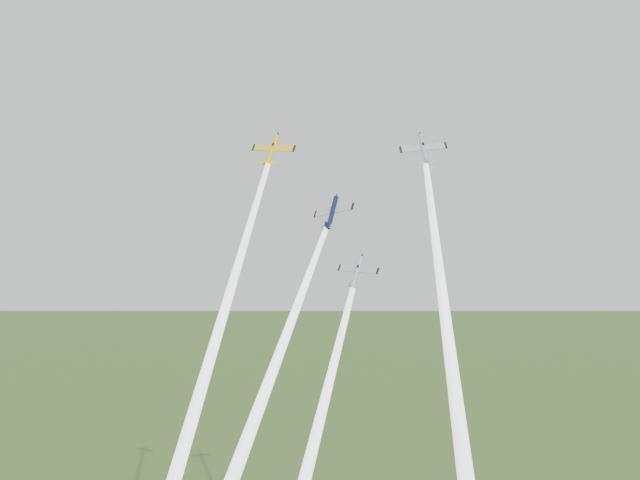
{
  "coord_description": "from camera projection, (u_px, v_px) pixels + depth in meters",
  "views": [
    {
      "loc": [
        41.02,
        -129.25,
        92.5
      ],
      "look_at": [
        0.0,
        -6.0,
        92.0
      ],
      "focal_mm": 45.0,
      "sensor_mm": 36.0,
      "label": 1
    }
  ],
  "objects": [
    {
      "name": "plane_yellow",
      "position": [
        272.0,
        150.0,
        140.33
      ],
      "size": [
        9.0,
        6.03,
        8.12
      ],
      "primitive_type": null,
      "rotation": [
        1.0,
        0.07,
        -0.07
      ],
      "color": "yellow"
    },
    {
      "name": "smoke_trail_silver_low",
      "position": [
        311.0,
        456.0,
        114.05
      ],
      "size": [
        6.87,
        31.71,
        47.25
      ],
      "primitive_type": null,
      "rotation": [
        -0.57,
        0.0,
        -0.14
      ],
      "color": "white"
    },
    {
      "name": "smoke_trail_yellow",
      "position": [
        207.0,
        370.0,
        119.56
      ],
      "size": [
        5.53,
        43.95,
        66.23
      ],
      "primitive_type": null,
      "rotation": [
        -0.57,
        0.0,
        -0.07
      ],
      "color": "white"
    },
    {
      "name": "plane_silver_low",
      "position": [
        357.0,
        271.0,
        128.73
      ],
      "size": [
        7.95,
        5.58,
        6.93
      ],
      "primitive_type": null,
      "rotation": [
        1.0,
        0.07,
        -0.14
      ],
      "color": "#A9B1B7"
    },
    {
      "name": "smoke_trail_navy",
      "position": [
        271.0,
        375.0,
        125.62
      ],
      "size": [
        12.13,
        31.43,
        48.0
      ],
      "primitive_type": null,
      "rotation": [
        -0.57,
        0.0,
        -0.31
      ],
      "color": "white"
    },
    {
      "name": "plane_navy",
      "position": [
        332.0,
        212.0,
        139.06
      ],
      "size": [
        8.67,
        8.13,
        8.91
      ],
      "primitive_type": null,
      "rotation": [
        1.0,
        -0.15,
        -0.31
      ],
      "color": "#0C1838"
    },
    {
      "name": "smoke_trail_silver_right",
      "position": [
        449.0,
        344.0,
        113.91
      ],
      "size": [
        16.03,
        35.39,
        55.62
      ],
      "primitive_type": null,
      "rotation": [
        -0.57,
        0.0,
        0.38
      ],
      "color": "white"
    },
    {
      "name": "plane_silver_right",
      "position": [
        424.0,
        149.0,
        132.94
      ],
      "size": [
        9.94,
        7.65,
        8.14
      ],
      "primitive_type": null,
      "rotation": [
        1.0,
        -0.11,
        0.38
      ],
      "color": "#B1B7C0"
    }
  ]
}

